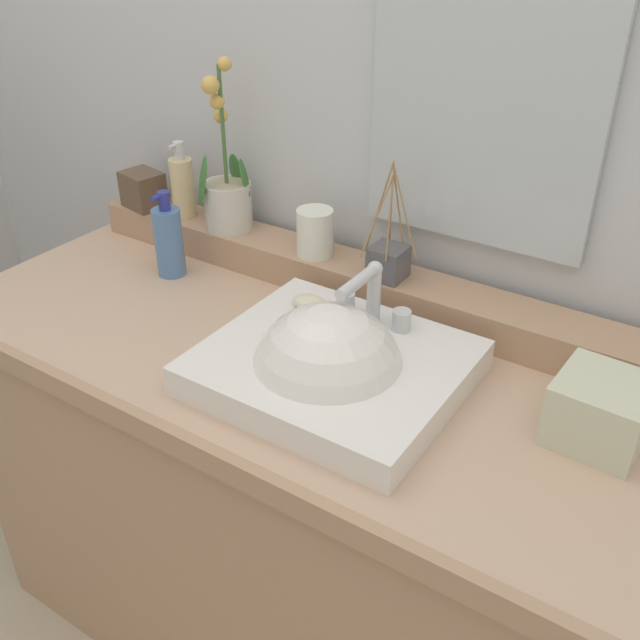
{
  "coord_description": "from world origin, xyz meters",
  "views": [
    {
      "loc": [
        0.59,
        -0.86,
        1.53
      ],
      "look_at": [
        0.03,
        -0.01,
        0.91
      ],
      "focal_mm": 40.35,
      "sensor_mm": 36.0,
      "label": 1
    }
  ],
  "objects_px": {
    "soap_bar": "(311,303)",
    "lotion_bottle": "(169,240)",
    "potted_plant": "(227,192)",
    "sink_basin": "(330,374)",
    "soap_dispenser": "(182,186)",
    "tissue_box": "(600,411)",
    "tumbler_cup": "(315,232)",
    "reed_diffuser": "(388,260)",
    "trinket_box": "(143,190)"
  },
  "relations": [
    {
      "from": "soap_bar",
      "to": "lotion_bottle",
      "type": "height_order",
      "value": "lotion_bottle"
    },
    {
      "from": "potted_plant",
      "to": "sink_basin",
      "type": "bearing_deg",
      "value": -32.55
    },
    {
      "from": "sink_basin",
      "to": "potted_plant",
      "type": "relative_size",
      "value": 1.16
    },
    {
      "from": "soap_dispenser",
      "to": "lotion_bottle",
      "type": "distance_m",
      "value": 0.16
    },
    {
      "from": "lotion_bottle",
      "to": "tissue_box",
      "type": "bearing_deg",
      "value": -2.82
    },
    {
      "from": "sink_basin",
      "to": "tissue_box",
      "type": "bearing_deg",
      "value": 14.62
    },
    {
      "from": "tumbler_cup",
      "to": "reed_diffuser",
      "type": "xyz_separation_m",
      "value": [
        0.17,
        -0.01,
        -0.01
      ]
    },
    {
      "from": "lotion_bottle",
      "to": "tumbler_cup",
      "type": "bearing_deg",
      "value": 23.86
    },
    {
      "from": "trinket_box",
      "to": "tissue_box",
      "type": "distance_m",
      "value": 1.08
    },
    {
      "from": "soap_bar",
      "to": "trinket_box",
      "type": "distance_m",
      "value": 0.58
    },
    {
      "from": "sink_basin",
      "to": "lotion_bottle",
      "type": "bearing_deg",
      "value": 163.19
    },
    {
      "from": "potted_plant",
      "to": "tissue_box",
      "type": "distance_m",
      "value": 0.86
    },
    {
      "from": "sink_basin",
      "to": "soap_dispenser",
      "type": "distance_m",
      "value": 0.63
    },
    {
      "from": "potted_plant",
      "to": "tissue_box",
      "type": "xyz_separation_m",
      "value": [
        0.83,
        -0.17,
        -0.1
      ]
    },
    {
      "from": "sink_basin",
      "to": "trinket_box",
      "type": "height_order",
      "value": "sink_basin"
    },
    {
      "from": "reed_diffuser",
      "to": "trinket_box",
      "type": "bearing_deg",
      "value": -179.85
    },
    {
      "from": "potted_plant",
      "to": "lotion_bottle",
      "type": "distance_m",
      "value": 0.16
    },
    {
      "from": "potted_plant",
      "to": "lotion_bottle",
      "type": "bearing_deg",
      "value": -111.91
    },
    {
      "from": "sink_basin",
      "to": "reed_diffuser",
      "type": "xyz_separation_m",
      "value": [
        -0.04,
        0.26,
        0.08
      ]
    },
    {
      "from": "sink_basin",
      "to": "trinket_box",
      "type": "xyz_separation_m",
      "value": [
        -0.67,
        0.26,
        0.09
      ]
    },
    {
      "from": "trinket_box",
      "to": "soap_bar",
      "type": "bearing_deg",
      "value": -3.92
    },
    {
      "from": "lotion_bottle",
      "to": "tissue_box",
      "type": "height_order",
      "value": "lotion_bottle"
    },
    {
      "from": "soap_dispenser",
      "to": "potted_plant",
      "type": "bearing_deg",
      "value": 1.37
    },
    {
      "from": "potted_plant",
      "to": "tumbler_cup",
      "type": "bearing_deg",
      "value": -1.84
    },
    {
      "from": "sink_basin",
      "to": "trinket_box",
      "type": "bearing_deg",
      "value": 158.68
    },
    {
      "from": "sink_basin",
      "to": "tissue_box",
      "type": "xyz_separation_m",
      "value": [
        0.4,
        0.1,
        0.03
      ]
    },
    {
      "from": "lotion_bottle",
      "to": "tissue_box",
      "type": "xyz_separation_m",
      "value": [
        0.89,
        -0.04,
        -0.03
      ]
    },
    {
      "from": "soap_dispenser",
      "to": "tumbler_cup",
      "type": "xyz_separation_m",
      "value": [
        0.35,
        -0.0,
        -0.02
      ]
    },
    {
      "from": "trinket_box",
      "to": "potted_plant",
      "type": "bearing_deg",
      "value": 15.14
    },
    {
      "from": "soap_bar",
      "to": "tumbler_cup",
      "type": "relative_size",
      "value": 0.75
    },
    {
      "from": "reed_diffuser",
      "to": "tissue_box",
      "type": "bearing_deg",
      "value": -19.98
    },
    {
      "from": "soap_bar",
      "to": "tissue_box",
      "type": "xyz_separation_m",
      "value": [
        0.51,
        -0.01,
        -0.02
      ]
    },
    {
      "from": "tissue_box",
      "to": "soap_dispenser",
      "type": "bearing_deg",
      "value": 169.87
    },
    {
      "from": "sink_basin",
      "to": "trinket_box",
      "type": "distance_m",
      "value": 0.73
    },
    {
      "from": "soap_dispenser",
      "to": "reed_diffuser",
      "type": "bearing_deg",
      "value": -1.26
    },
    {
      "from": "soap_bar",
      "to": "lotion_bottle",
      "type": "relative_size",
      "value": 0.39
    },
    {
      "from": "tumbler_cup",
      "to": "soap_bar",
      "type": "bearing_deg",
      "value": -58.64
    },
    {
      "from": "soap_bar",
      "to": "tumbler_cup",
      "type": "xyz_separation_m",
      "value": [
        -0.1,
        0.16,
        0.05
      ]
    },
    {
      "from": "reed_diffuser",
      "to": "lotion_bottle",
      "type": "height_order",
      "value": "reed_diffuser"
    },
    {
      "from": "soap_bar",
      "to": "tumbler_cup",
      "type": "height_order",
      "value": "tumbler_cup"
    },
    {
      "from": "soap_bar",
      "to": "trinket_box",
      "type": "xyz_separation_m",
      "value": [
        -0.56,
        0.15,
        0.04
      ]
    },
    {
      "from": "tumbler_cup",
      "to": "potted_plant",
      "type": "bearing_deg",
      "value": 178.16
    },
    {
      "from": "soap_bar",
      "to": "soap_dispenser",
      "type": "distance_m",
      "value": 0.48
    },
    {
      "from": "sink_basin",
      "to": "tumbler_cup",
      "type": "distance_m",
      "value": 0.36
    },
    {
      "from": "tissue_box",
      "to": "trinket_box",
      "type": "bearing_deg",
      "value": 171.59
    },
    {
      "from": "sink_basin",
      "to": "soap_bar",
      "type": "distance_m",
      "value": 0.16
    },
    {
      "from": "sink_basin",
      "to": "soap_bar",
      "type": "relative_size",
      "value": 5.81
    },
    {
      "from": "soap_dispenser",
      "to": "tissue_box",
      "type": "distance_m",
      "value": 0.98
    },
    {
      "from": "potted_plant",
      "to": "soap_dispenser",
      "type": "relative_size",
      "value": 2.11
    },
    {
      "from": "soap_dispenser",
      "to": "reed_diffuser",
      "type": "xyz_separation_m",
      "value": [
        0.52,
        -0.01,
        -0.03
      ]
    }
  ]
}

